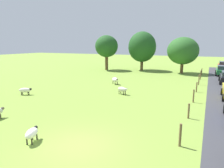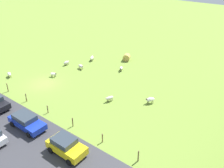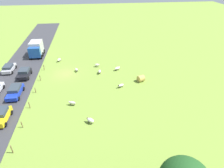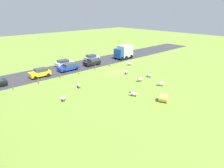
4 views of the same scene
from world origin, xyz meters
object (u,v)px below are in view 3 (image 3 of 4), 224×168
sheep_6 (77,70)px  car_0 (9,68)px  sheep_0 (97,65)px  sheep_5 (100,71)px  sheep_1 (117,68)px  sheep_2 (121,85)px  hay_bale_0 (141,78)px  truck_0 (36,49)px  car_7 (15,91)px  sheep_4 (72,103)px  sheep_3 (59,60)px  car_1 (1,116)px  car_5 (24,73)px  sheep_7 (90,120)px

sheep_6 → car_0: bearing=-7.0°
sheep_0 → sheep_5: 3.08m
sheep_1 → sheep_6: bearing=-3.2°
sheep_1 → car_0: bearing=-5.5°
sheep_1 → sheep_2: 6.58m
hay_bale_0 → sheep_6: bearing=-23.5°
sheep_5 → truck_0: size_ratio=0.26×
sheep_5 → car_0: car_0 is taller
sheep_6 → car_7: bearing=36.3°
sheep_0 → sheep_1: bearing=152.4°
sheep_1 → sheep_4: 13.84m
sheep_3 → car_0: bearing=20.8°
car_1 → car_7: (-0.07, -6.26, -0.05)m
sheep_1 → sheep_5: (3.77, 0.90, -0.05)m
sheep_3 → hay_bale_0: (-16.39, 10.68, 0.12)m
sheep_2 → sheep_1: bearing=-92.5°
sheep_2 → car_5: car_5 is taller
sheep_2 → car_5: (18.23, -6.05, 0.41)m
sheep_6 → sheep_7: (-2.48, 15.60, 0.08)m
car_0 → car_1: size_ratio=1.02×
sheep_4 → sheep_6: bearing=-91.4°
sheep_5 → car_0: bearing=-9.4°
car_0 → sheep_3: bearing=-159.2°
sheep_7 → car_0: 23.76m
sheep_2 → sheep_7: bearing=56.5°
sheep_2 → car_1: car_1 is taller
sheep_0 → sheep_7: sheep_7 is taller
sheep_7 → car_0: (16.29, -17.29, 0.28)m
sheep_4 → car_1: size_ratio=0.31×
sheep_5 → sheep_6: 4.87m
sheep_5 → car_5: car_5 is taller
sheep_1 → car_1: size_ratio=0.33×
sheep_3 → sheep_5: (-8.81, 6.72, -0.00)m
car_7 → car_1: bearing=89.4°
hay_bale_0 → car_0: size_ratio=0.30×
sheep_6 → hay_bale_0: bearing=156.5°
sheep_1 → car_7: car_7 is taller
sheep_2 → sheep_4: (8.44, 4.18, 0.04)m
sheep_5 → car_5: size_ratio=0.31×
sheep_6 → sheep_4: bearing=88.6°
sheep_0 → sheep_4: (4.60, 12.91, 0.01)m
sheep_1 → sheep_3: sheep_1 is taller
sheep_7 → sheep_5: bearing=-98.8°
sheep_3 → sheep_6: size_ratio=1.04×
sheep_1 → sheep_5: 3.87m
sheep_1 → sheep_6: size_ratio=1.13×
sheep_0 → car_7: size_ratio=0.25×
truck_0 → car_7: 16.51m
sheep_4 → hay_bale_0: hay_bale_0 is taller
sheep_1 → car_0: (22.25, -2.15, 0.31)m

